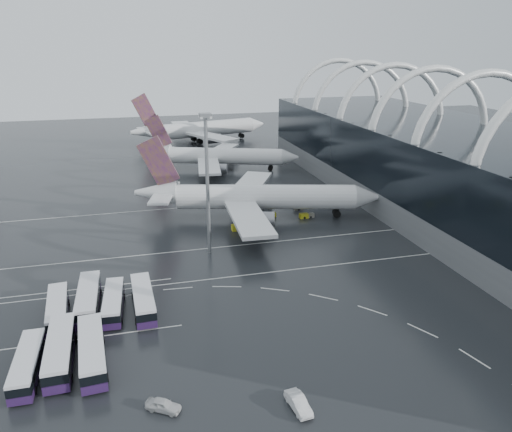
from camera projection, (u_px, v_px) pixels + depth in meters
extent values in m
plane|color=black|center=(226.00, 272.00, 91.38)|extent=(420.00, 420.00, 0.00)
cube|color=#5C5D61|center=(455.00, 200.00, 123.61)|extent=(42.00, 160.00, 6.00)
cube|color=black|center=(460.00, 160.00, 120.31)|extent=(42.00, 160.00, 14.00)
torus|color=white|center=(479.00, 149.00, 107.66)|extent=(33.80, 1.80, 33.80)
torus|color=white|center=(429.00, 135.00, 125.00)|extent=(33.80, 1.80, 33.80)
torus|color=white|center=(391.00, 123.00, 142.34)|extent=(33.80, 1.80, 33.80)
torus|color=white|center=(361.00, 114.00, 159.67)|extent=(33.80, 1.80, 33.80)
torus|color=white|center=(337.00, 107.00, 177.01)|extent=(33.80, 1.80, 33.80)
cube|color=silver|center=(228.00, 277.00, 89.55)|extent=(120.00, 0.25, 0.01)
cube|color=silver|center=(214.00, 248.00, 102.32)|extent=(120.00, 0.25, 0.01)
cube|color=silver|center=(195.00, 207.00, 127.88)|extent=(120.00, 0.25, 0.01)
cube|color=silver|center=(83.00, 339.00, 70.98)|extent=(28.00, 0.25, 0.01)
cube|color=silver|center=(89.00, 288.00, 85.58)|extent=(28.00, 0.25, 0.01)
cylinder|color=silver|center=(266.00, 197.00, 118.49)|extent=(42.13, 16.55, 5.84)
cone|color=silver|center=(367.00, 197.00, 118.41)|extent=(7.35, 7.21, 5.84)
cone|color=silver|center=(156.00, 193.00, 118.24)|extent=(11.24, 8.25, 5.84)
cube|color=#511A6F|center=(158.00, 162.00, 115.78)|extent=(9.53, 3.10, 12.38)
cube|color=silver|center=(165.00, 193.00, 118.24)|extent=(9.08, 18.68, 0.50)
cube|color=silver|center=(248.00, 217.00, 106.82)|extent=(8.37, 25.52, 0.81)
cube|color=silver|center=(250.00, 185.00, 130.58)|extent=(17.72, 25.63, 0.81)
cylinder|color=gray|center=(262.00, 219.00, 110.73)|extent=(6.24, 4.74, 3.42)
cylinder|color=gray|center=(261.00, 195.00, 127.85)|extent=(6.24, 4.74, 3.42)
cube|color=black|center=(249.00, 213.00, 119.83)|extent=(13.34, 9.36, 2.22)
cylinder|color=silver|center=(226.00, 156.00, 163.09)|extent=(36.35, 17.33, 5.28)
cone|color=silver|center=(290.00, 157.00, 161.41)|extent=(6.92, 6.81, 5.28)
cone|color=silver|center=(157.00, 152.00, 164.61)|extent=(10.35, 8.04, 5.28)
cube|color=#511A6F|center=(158.00, 132.00, 162.32)|extent=(8.44, 3.47, 11.19)
cube|color=silver|center=(162.00, 152.00, 164.47)|extent=(9.37, 16.81, 0.46)
cube|color=silver|center=(209.00, 166.00, 152.86)|extent=(9.35, 23.41, 0.73)
cube|color=silver|center=(220.00, 150.00, 174.27)|extent=(17.37, 22.72, 0.73)
cylinder|color=gray|center=(219.00, 169.00, 156.18)|extent=(5.76, 4.60, 3.10)
cylinder|color=gray|center=(227.00, 157.00, 171.59)|extent=(5.76, 4.60, 3.10)
cube|color=black|center=(215.00, 167.00, 164.58)|extent=(12.25, 9.16, 2.00)
cylinder|color=silver|center=(206.00, 129.00, 209.08)|extent=(42.53, 16.92, 6.31)
cone|color=silver|center=(256.00, 124.00, 220.48)|extent=(7.93, 7.77, 6.31)
cone|color=silver|center=(144.00, 131.00, 196.30)|extent=(12.14, 8.89, 6.31)
cube|color=#511A6F|center=(145.00, 111.00, 194.15)|extent=(10.31, 3.31, 13.38)
cube|color=silver|center=(149.00, 131.00, 197.32)|extent=(9.74, 20.20, 0.54)
cube|color=silver|center=(210.00, 136.00, 196.10)|extent=(19.07, 27.73, 0.87)
cube|color=silver|center=(184.00, 127.00, 218.43)|extent=(8.94, 27.56, 0.87)
cylinder|color=gray|center=(214.00, 139.00, 201.39)|extent=(6.73, 5.11, 3.70)
cylinder|color=gray|center=(195.00, 132.00, 217.47)|extent=(6.73, 5.11, 3.70)
cube|color=black|center=(197.00, 140.00, 208.48)|extent=(14.41, 10.07, 2.39)
cube|color=#2C133E|center=(58.00, 314.00, 75.77)|extent=(3.70, 12.74, 1.06)
cube|color=black|center=(57.00, 307.00, 75.39)|extent=(3.74, 12.50, 1.26)
cube|color=silver|center=(56.00, 302.00, 75.11)|extent=(3.70, 12.74, 0.44)
cylinder|color=black|center=(68.00, 328.00, 72.72)|extent=(0.41, 0.99, 0.97)
cylinder|color=black|center=(48.00, 331.00, 71.90)|extent=(0.41, 0.99, 0.97)
cylinder|color=black|center=(68.00, 302.00, 79.91)|extent=(0.41, 0.99, 0.97)
cylinder|color=black|center=(50.00, 305.00, 79.08)|extent=(0.41, 0.99, 0.97)
cube|color=#2C133E|center=(89.00, 304.00, 78.60)|extent=(3.31, 13.81, 1.16)
cube|color=black|center=(88.00, 296.00, 78.18)|extent=(3.37, 13.54, 1.38)
cube|color=silver|center=(87.00, 291.00, 77.87)|extent=(3.31, 13.81, 0.48)
cylinder|color=black|center=(97.00, 319.00, 75.04)|extent=(0.39, 1.06, 1.06)
cylinder|color=black|center=(77.00, 321.00, 74.37)|extent=(0.39, 1.06, 1.06)
cylinder|color=black|center=(100.00, 292.00, 83.11)|extent=(0.39, 1.06, 1.06)
cylinder|color=black|center=(82.00, 294.00, 82.44)|extent=(0.39, 1.06, 1.06)
cube|color=#2C133E|center=(114.00, 307.00, 77.87)|extent=(3.35, 12.27, 1.03)
cube|color=black|center=(113.00, 300.00, 77.50)|extent=(3.39, 12.03, 1.21)
cube|color=silver|center=(113.00, 296.00, 77.23)|extent=(3.35, 12.27, 0.42)
cylinder|color=black|center=(122.00, 321.00, 74.65)|extent=(0.38, 0.95, 0.93)
cylinder|color=black|center=(104.00, 323.00, 74.15)|extent=(0.38, 0.95, 0.93)
cylinder|color=black|center=(124.00, 296.00, 81.84)|extent=(0.38, 0.95, 0.93)
cylinder|color=black|center=(107.00, 298.00, 81.33)|extent=(0.38, 0.95, 0.93)
cube|color=#2C133E|center=(144.00, 304.00, 78.50)|extent=(3.38, 13.33, 1.12)
cube|color=black|center=(143.00, 297.00, 78.09)|extent=(3.43, 13.07, 1.32)
cube|color=silver|center=(143.00, 292.00, 77.80)|extent=(3.38, 13.33, 0.46)
cylinder|color=black|center=(156.00, 319.00, 75.18)|extent=(0.39, 1.03, 1.02)
cylinder|color=black|center=(136.00, 321.00, 74.42)|extent=(0.39, 1.03, 1.02)
cylinder|color=black|center=(150.00, 293.00, 82.85)|extent=(0.39, 1.03, 1.02)
cylinder|color=black|center=(133.00, 295.00, 82.08)|extent=(0.39, 1.03, 1.02)
cube|color=#2C133E|center=(29.00, 370.00, 62.90)|extent=(2.88, 12.35, 1.04)
cube|color=black|center=(27.00, 362.00, 62.53)|extent=(2.93, 12.11, 1.23)
cube|color=silver|center=(26.00, 356.00, 62.25)|extent=(2.88, 12.35, 0.43)
cylinder|color=black|center=(35.00, 390.00, 59.72)|extent=(0.34, 0.95, 0.95)
cylinder|color=black|center=(11.00, 394.00, 59.11)|extent=(0.34, 0.95, 0.95)
cylinder|color=black|center=(45.00, 353.00, 66.94)|extent=(0.34, 0.95, 0.95)
cylinder|color=black|center=(23.00, 356.00, 66.33)|extent=(0.34, 0.95, 0.95)
cube|color=#2C133E|center=(61.00, 357.00, 65.32)|extent=(3.41, 14.02, 1.18)
cube|color=black|center=(59.00, 348.00, 64.89)|extent=(3.47, 13.74, 1.40)
cube|color=silver|center=(59.00, 342.00, 64.58)|extent=(3.41, 14.02, 0.48)
cylinder|color=black|center=(71.00, 378.00, 61.80)|extent=(0.40, 1.08, 1.07)
cylinder|color=black|center=(45.00, 382.00, 61.02)|extent=(0.40, 1.08, 1.07)
cylinder|color=black|center=(75.00, 339.00, 69.90)|extent=(0.40, 1.08, 1.07)
cylinder|color=black|center=(52.00, 343.00, 69.12)|extent=(0.40, 1.08, 1.07)
cube|color=#2C133E|center=(93.00, 357.00, 65.29)|extent=(4.14, 14.12, 1.18)
cube|color=black|center=(92.00, 348.00, 64.87)|extent=(4.18, 13.85, 1.39)
cube|color=silver|center=(91.00, 342.00, 64.56)|extent=(4.14, 14.12, 0.48)
cylinder|color=black|center=(107.00, 378.00, 61.92)|extent=(0.45, 1.10, 1.07)
cylinder|color=black|center=(82.00, 383.00, 61.00)|extent=(0.45, 1.10, 1.07)
cylinder|color=black|center=(103.00, 339.00, 69.87)|extent=(0.45, 1.10, 1.07)
cylinder|color=black|center=(81.00, 343.00, 68.94)|extent=(0.45, 1.10, 1.07)
imported|color=silver|center=(163.00, 405.00, 56.96)|extent=(4.42, 3.61, 1.42)
imported|color=silver|center=(298.00, 403.00, 57.20)|extent=(2.20, 4.85, 1.54)
cylinder|color=gray|center=(208.00, 188.00, 95.74)|extent=(0.67, 0.67, 26.95)
cube|color=gray|center=(205.00, 115.00, 91.19)|extent=(2.12, 2.12, 0.77)
cube|color=white|center=(205.00, 117.00, 91.29)|extent=(1.92, 1.92, 0.38)
cube|color=#ABA716|center=(304.00, 216.00, 119.40)|extent=(2.10, 1.24, 1.15)
cube|color=slate|center=(298.00, 207.00, 125.43)|extent=(2.20, 1.30, 1.20)
cube|color=#ABA716|center=(237.00, 227.00, 111.61)|extent=(2.51, 1.48, 1.37)
cube|color=slate|center=(310.00, 215.00, 119.97)|extent=(1.88, 1.11, 1.03)
cube|color=#ABA716|center=(272.00, 215.00, 120.39)|extent=(1.91, 1.13, 1.04)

